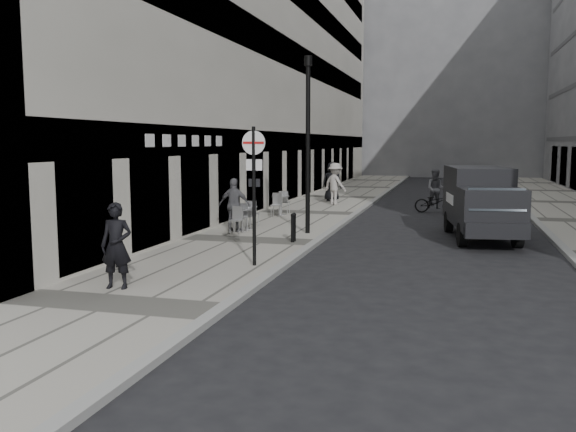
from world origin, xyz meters
name	(u,v)px	position (x,y,z in m)	size (l,w,h in m)	color
ground	(138,374)	(0.00, 0.00, 0.00)	(120.00, 120.00, 0.00)	black
sidewalk	(308,213)	(-2.00, 18.00, 0.06)	(4.00, 60.00, 0.12)	#9B978C
building_left	(263,29)	(-6.00, 24.50, 9.00)	(4.00, 45.00, 18.00)	beige
building_far	(432,61)	(1.50, 56.00, 11.00)	(24.00, 16.00, 22.00)	gray
walking_man	(116,246)	(-2.53, 3.75, 0.99)	(0.63, 0.42, 1.74)	black
sign_post	(254,177)	(-0.60, 6.68, 2.23)	(0.57, 0.09, 3.30)	black
lamppost	(308,136)	(-0.60, 12.14, 3.26)	(0.25, 0.25, 5.64)	black
bollard_near	(294,228)	(-0.60, 10.41, 0.52)	(0.11, 0.11, 0.80)	black
bollard_far	(293,229)	(-0.60, 10.24, 0.52)	(0.11, 0.11, 0.79)	black
panel_van	(480,199)	(4.78, 13.18, 1.27)	(2.42, 5.00, 2.26)	black
cyclist	(436,196)	(3.21, 20.20, 0.75)	(1.79, 0.68, 1.93)	black
pedestrian_a	(234,205)	(-3.00, 11.80, 1.00)	(1.04, 0.43, 1.77)	#5A5A5F
pedestrian_b	(335,184)	(-1.47, 21.37, 1.11)	(1.27, 0.73, 1.97)	#B2ABA5
pedestrian_c	(332,182)	(-1.98, 23.11, 1.10)	(0.96, 0.62, 1.96)	black
cafe_table_near	(247,216)	(-2.80, 12.46, 0.58)	(0.71, 1.60, 0.91)	silver
cafe_table_mid	(242,218)	(-2.80, 11.98, 0.56)	(0.67, 1.51, 0.86)	#ABABAD
cafe_table_far	(281,203)	(-2.82, 16.70, 0.59)	(0.72, 1.62, 0.92)	silver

